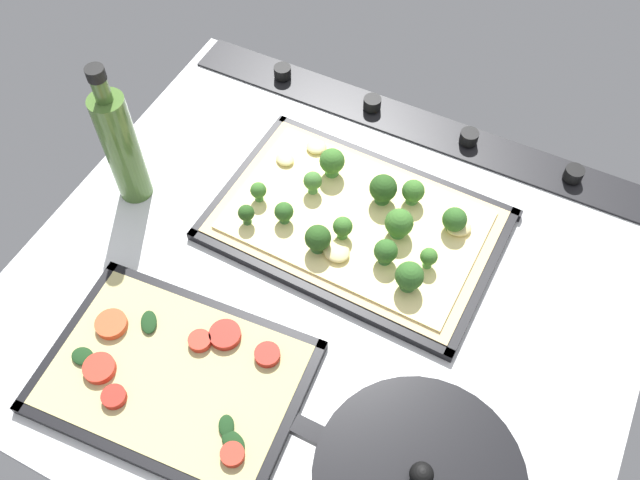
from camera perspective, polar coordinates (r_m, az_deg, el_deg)
ground_plane at (r=92.36cm, az=0.49°, el=-4.49°), size 80.48×72.24×3.00cm
stove_control_panel at (r=109.44cm, az=8.22°, el=9.46°), size 77.26×7.00×2.60cm
baking_tray_front at (r=96.29cm, az=2.97°, el=1.20°), size 39.98×26.89×1.30cm
broccoli_pizza at (r=94.75cm, az=3.31°, el=1.67°), size 37.51×24.43×6.04cm
baking_tray_back at (r=86.80cm, az=-11.99°, el=-11.10°), size 33.00×24.45×1.30cm
veggie_pizza_back at (r=86.25cm, az=-12.10°, el=-10.78°), size 30.42×21.87×1.90cm
oil_bottle at (r=96.75cm, az=-16.22°, el=7.55°), size 4.78×4.78×23.22cm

